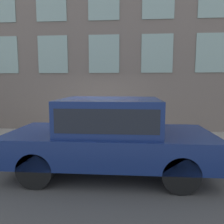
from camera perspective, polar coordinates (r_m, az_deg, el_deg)
The scene contains 6 objects.
ground_plane at distance 6.43m, azimuth -4.60°, elevation -10.95°, with size 80.00×80.00×0.00m, color #514F4C.
sidewalk at distance 7.63m, azimuth -3.09°, elevation -7.36°, with size 2.58×60.00×0.16m.
building_facade at distance 9.23m, azimuth -2.03°, elevation 24.68°, with size 0.33×40.00×9.53m.
fire_hydrant at distance 6.66m, azimuth -2.49°, elevation -5.02°, with size 0.32×0.44×0.84m.
person at distance 7.01m, azimuth 2.36°, elevation -1.23°, with size 0.33×0.22×1.35m.
parked_car_navy_near at distance 4.93m, azimuth -0.51°, elevation -5.39°, with size 1.96×4.45×1.69m.
Camera 1 is at (-6.03, -0.97, 2.01)m, focal length 35.00 mm.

